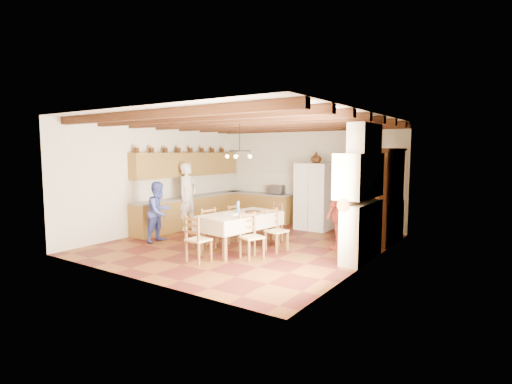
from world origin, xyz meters
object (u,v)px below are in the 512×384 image
dining_table (240,217)px  person_woman_red (340,215)px  chair_end_near (198,239)px  chair_right_near (252,236)px  person_man (188,196)px  chair_end_far (272,222)px  person_woman_blue (159,212)px  chair_left_near (204,228)px  microwave (276,190)px  refrigerator (314,196)px  chair_left_far (228,223)px  chair_right_far (277,230)px  hutch (386,196)px

dining_table → person_woman_red: bearing=38.0°
dining_table → chair_end_near: chair_end_near is taller
chair_right_near → person_man: person_man is taller
chair_end_far → person_woman_blue: bearing=-121.5°
chair_left_near → person_woman_red: (2.62, 1.71, 0.31)m
microwave → dining_table: bearing=-77.4°
chair_end_near → person_man: bearing=-38.7°
person_man → microwave: size_ratio=3.88×
refrigerator → chair_left_near: (-1.10, -3.51, -0.47)m
chair_left_near → person_man: person_man is taller
chair_left_far → chair_right_near: size_ratio=1.00×
chair_left_near → dining_table: bearing=123.3°
person_man → chair_right_near: bearing=-120.5°
chair_right_near → chair_right_far: (0.10, 0.84, 0.00)m
chair_end_far → chair_right_far: bearing=-30.5°
refrigerator → chair_left_near: size_ratio=1.98×
person_woman_red → chair_left_near: bearing=-42.9°
chair_left_near → chair_end_far: size_ratio=1.00×
chair_end_far → person_man: size_ratio=0.50×
chair_left_far → chair_right_near: 1.63m
dining_table → chair_left_near: size_ratio=2.14×
refrigerator → hutch: 2.30m
chair_left_far → person_woman_red: bearing=108.9°
chair_left_near → chair_right_far: (1.53, 0.70, 0.00)m
chair_left_near → chair_end_far: 1.78m
chair_end_near → refrigerator: bearing=-91.4°
refrigerator → person_man: bearing=-143.8°
chair_left_near → person_woman_blue: size_ratio=0.64×
hutch → chair_right_far: 2.89m
chair_left_near → chair_end_near: bearing=49.1°
chair_left_far → person_woman_blue: size_ratio=0.64×
microwave → chair_left_near: bearing=-90.4°
hutch → microwave: size_ratio=4.65×
hutch → chair_end_near: size_ratio=2.41×
dining_table → person_man: size_ratio=1.07×
dining_table → chair_left_far: bearing=147.0°
chair_left_far → person_woman_red: 2.73m
microwave → person_woman_red: bearing=-41.3°
person_man → person_woman_red: person_man is taller
chair_left_far → microwave: size_ratio=1.93×
hutch → microwave: 3.81m
chair_right_far → microwave: size_ratio=1.93×
hutch → chair_end_far: size_ratio=2.41×
hutch → person_woman_red: bearing=-115.7°
chair_end_near → person_woman_blue: bearing=-17.7°
refrigerator → person_man: size_ratio=0.99×
chair_end_far → person_woman_red: bearing=27.9°
refrigerator → chair_left_near: bearing=-106.9°
refrigerator → person_woman_blue: bearing=-123.7°
person_man → person_woman_blue: (0.47, -1.52, -0.21)m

